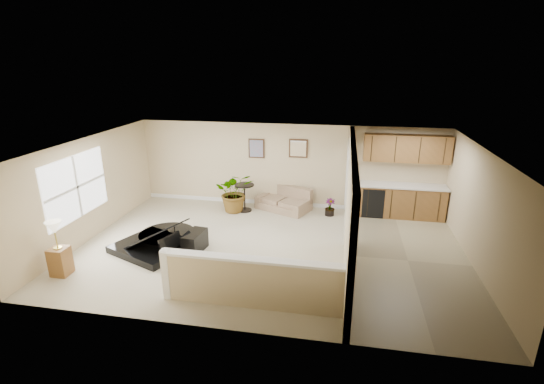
% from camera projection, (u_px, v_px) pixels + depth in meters
% --- Properties ---
extents(floor, '(9.00, 9.00, 0.00)m').
position_uv_depth(floor, '(269.00, 249.00, 9.32)').
color(floor, tan).
rests_on(floor, ground).
extents(back_wall, '(9.00, 0.04, 2.50)m').
position_uv_depth(back_wall, '(288.00, 166.00, 11.71)').
color(back_wall, '#C6B187').
rests_on(back_wall, floor).
extents(front_wall, '(9.00, 0.04, 2.50)m').
position_uv_depth(front_wall, '(233.00, 264.00, 6.12)').
color(front_wall, '#C6B187').
rests_on(front_wall, floor).
extents(left_wall, '(0.04, 6.00, 2.50)m').
position_uv_depth(left_wall, '(90.00, 188.00, 9.68)').
color(left_wall, '#C6B187').
rests_on(left_wall, floor).
extents(right_wall, '(0.04, 6.00, 2.50)m').
position_uv_depth(right_wall, '(482.00, 213.00, 8.15)').
color(right_wall, '#C6B187').
rests_on(right_wall, floor).
extents(ceiling, '(9.00, 6.00, 0.04)m').
position_uv_depth(ceiling, '(269.00, 145.00, 8.51)').
color(ceiling, beige).
rests_on(ceiling, back_wall).
extents(kitchen_vinyl, '(2.70, 6.00, 0.01)m').
position_uv_depth(kitchen_vinyl, '(408.00, 261.00, 8.78)').
color(kitchen_vinyl, gray).
rests_on(kitchen_vinyl, floor).
extents(interior_partition, '(0.18, 5.99, 2.50)m').
position_uv_depth(interior_partition, '(350.00, 202.00, 8.85)').
color(interior_partition, '#C6B187').
rests_on(interior_partition, floor).
extents(pony_half_wall, '(3.42, 0.22, 1.00)m').
position_uv_depth(pony_half_wall, '(249.00, 282.00, 6.99)').
color(pony_half_wall, '#C6B187').
rests_on(pony_half_wall, floor).
extents(left_window, '(0.05, 2.15, 1.45)m').
position_uv_depth(left_window, '(76.00, 187.00, 9.15)').
color(left_window, white).
rests_on(left_window, left_wall).
extents(wall_art_left, '(0.48, 0.04, 0.58)m').
position_uv_depth(wall_art_left, '(256.00, 148.00, 11.68)').
color(wall_art_left, '#3D2616').
rests_on(wall_art_left, back_wall).
extents(wall_mirror, '(0.55, 0.04, 0.55)m').
position_uv_depth(wall_mirror, '(298.00, 148.00, 11.46)').
color(wall_mirror, '#3D2616').
rests_on(wall_mirror, back_wall).
extents(kitchen_cabinets, '(2.36, 0.65, 2.33)m').
position_uv_depth(kitchen_cabinets, '(399.00, 187.00, 11.04)').
color(kitchen_cabinets, brown).
rests_on(kitchen_cabinets, floor).
extents(piano, '(2.28, 2.24, 1.53)m').
position_uv_depth(piano, '(152.00, 223.00, 9.21)').
color(piano, black).
rests_on(piano, floor).
extents(piano_bench, '(0.44, 0.75, 0.47)m').
position_uv_depth(piano_bench, '(195.00, 242.00, 9.15)').
color(piano_bench, black).
rests_on(piano_bench, floor).
extents(loveseat, '(1.85, 1.42, 0.87)m').
position_uv_depth(loveseat, '(284.00, 198.00, 11.73)').
color(loveseat, '#977E60').
rests_on(loveseat, floor).
extents(accent_table, '(0.56, 0.56, 0.82)m').
position_uv_depth(accent_table, '(244.00, 194.00, 11.51)').
color(accent_table, black).
rests_on(accent_table, floor).
extents(palm_plant, '(1.31, 1.22, 1.19)m').
position_uv_depth(palm_plant, '(235.00, 192.00, 11.47)').
color(palm_plant, black).
rests_on(palm_plant, floor).
extents(small_plant, '(0.30, 0.30, 0.50)m').
position_uv_depth(small_plant, '(330.00, 208.00, 11.27)').
color(small_plant, black).
rests_on(small_plant, floor).
extents(lamp_stand, '(0.36, 0.36, 1.19)m').
position_uv_depth(lamp_stand, '(59.00, 252.00, 8.08)').
color(lamp_stand, brown).
rests_on(lamp_stand, floor).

